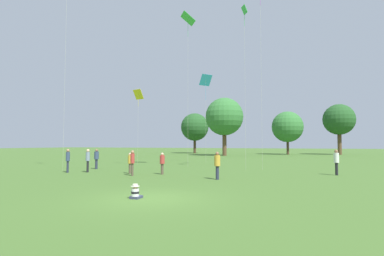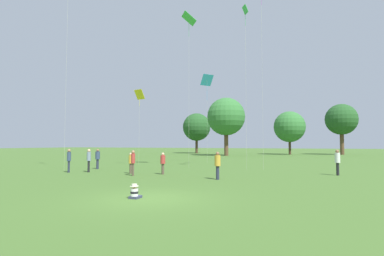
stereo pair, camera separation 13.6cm
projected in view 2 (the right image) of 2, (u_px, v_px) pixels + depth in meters
ground_plane at (149, 199)px, 12.07m from camera, size 300.00×300.00×0.00m
seated_toddler at (135, 192)px, 12.11m from camera, size 0.40×0.50×0.60m
person_standing_0 at (89, 158)px, 23.45m from camera, size 0.41×0.41×1.81m
person_standing_1 at (337, 160)px, 21.10m from camera, size 0.48×0.48×1.81m
person_standing_2 at (133, 160)px, 20.83m from camera, size 0.39×0.39×1.76m
person_standing_3 at (69, 158)px, 23.22m from camera, size 0.39×0.39×1.81m
person_standing_4 at (163, 162)px, 21.78m from camera, size 0.37×0.37×1.58m
person_standing_5 at (218, 163)px, 18.61m from camera, size 0.41×0.41×1.72m
person_standing_6 at (131, 161)px, 22.33m from camera, size 0.32×0.32×1.55m
person_standing_7 at (98, 157)px, 26.50m from camera, size 0.55×0.55×1.76m
kite_0 at (189, 22)px, 28.75m from camera, size 1.78×1.83×14.71m
kite_1 at (139, 96)px, 31.30m from camera, size 1.20×0.79×7.88m
kite_2 at (245, 21)px, 25.37m from camera, size 0.65×0.75×13.96m
kite_4 at (207, 81)px, 35.93m from camera, size 1.51×1.63×10.51m
distant_tree_0 at (226, 117)px, 57.12m from camera, size 7.22×7.22×11.07m
distant_tree_1 at (289, 127)px, 63.34m from camera, size 6.55×6.55×9.16m
distant_tree_2 at (341, 120)px, 62.49m from camera, size 6.46×6.46×10.61m
distant_tree_3 at (197, 127)px, 71.97m from camera, size 6.65×6.65×9.63m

